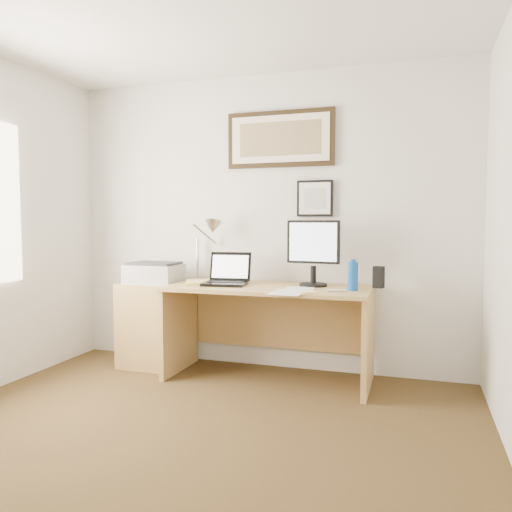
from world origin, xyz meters
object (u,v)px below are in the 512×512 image
at_px(water_bottle, 353,276).
at_px(desk, 271,314).
at_px(lcd_monitor, 313,249).
at_px(printer, 154,273).
at_px(book, 186,282).
at_px(side_cabinet, 152,324).
at_px(laptop, 227,277).

relative_size(water_bottle, desk, 0.13).
bearing_deg(desk, lcd_monitor, 4.02).
distance_m(desk, printer, 1.08).
bearing_deg(printer, water_bottle, -3.15).
height_order(book, printer, printer).
xyz_separation_m(side_cabinet, water_bottle, (1.74, -0.10, 0.49)).
distance_m(water_bottle, lcd_monitor, 0.41).
relative_size(lcd_monitor, printer, 1.18).
distance_m(lcd_monitor, printer, 1.39).
height_order(water_bottle, lcd_monitor, lcd_monitor).
bearing_deg(side_cabinet, book, -15.48).
xyz_separation_m(desk, printer, (-1.04, -0.04, 0.30)).
xyz_separation_m(desk, laptop, (-0.35, -0.10, 0.29)).
height_order(desk, lcd_monitor, lcd_monitor).
relative_size(book, printer, 0.65).
bearing_deg(laptop, printer, 175.16).
distance_m(book, lcd_monitor, 1.08).
xyz_separation_m(book, desk, (0.69, 0.14, -0.25)).
bearing_deg(book, water_bottle, 0.44).
distance_m(book, laptop, 0.35).
relative_size(book, lcd_monitor, 0.55).
distance_m(side_cabinet, printer, 0.45).
distance_m(water_bottle, laptop, 1.02).
distance_m(laptop, lcd_monitor, 0.73).
xyz_separation_m(side_cabinet, desk, (1.07, 0.04, 0.15)).
bearing_deg(lcd_monitor, side_cabinet, -177.60).
bearing_deg(desk, printer, -177.99).
xyz_separation_m(water_bottle, desk, (-0.67, 0.13, -0.34)).
height_order(desk, laptop, laptop).
xyz_separation_m(book, lcd_monitor, (1.03, 0.16, 0.28)).
xyz_separation_m(water_bottle, laptop, (-1.01, 0.04, -0.05)).
height_order(water_bottle, printer, water_bottle).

